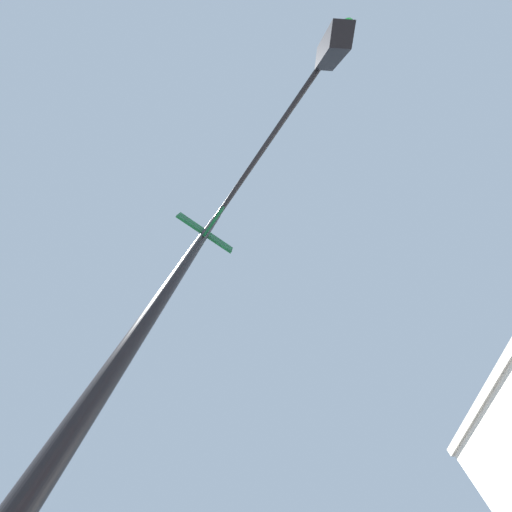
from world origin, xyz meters
TOP-DOWN VIEW (x-y plane):
  - traffic_signal_near at (-6.34, -5.93)m, footprint 3.27×2.32m

SIDE VIEW (x-z plane):
  - traffic_signal_near at x=-6.34m, z-range 1.30..7.44m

